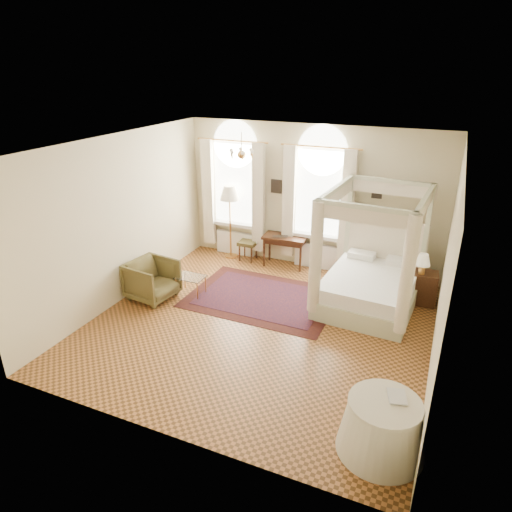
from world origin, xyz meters
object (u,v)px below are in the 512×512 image
at_px(floor_lamp, 230,197).
at_px(coffee_table, 191,278).
at_px(writing_desk, 285,240).
at_px(nightstand, 424,288).
at_px(canopy_bed, 370,282).
at_px(side_table, 382,427).
at_px(armchair, 152,280).
at_px(stool, 248,244).

bearing_deg(floor_lamp, coffee_table, -86.58).
bearing_deg(writing_desk, nightstand, -10.71).
bearing_deg(canopy_bed, side_table, -76.99).
bearing_deg(coffee_table, canopy_bed, 15.25).
height_order(coffee_table, floor_lamp, floor_lamp).
bearing_deg(writing_desk, floor_lamp, -180.00).
bearing_deg(armchair, side_table, -106.35).
bearing_deg(writing_desk, canopy_bed, -28.17).
height_order(armchair, side_table, armchair).
relative_size(coffee_table, side_table, 0.54).
distance_m(nightstand, stool, 4.20).
xyz_separation_m(canopy_bed, writing_desk, (-2.21, 1.18, 0.11)).
relative_size(canopy_bed, floor_lamp, 1.31).
relative_size(nightstand, side_table, 0.61).
xyz_separation_m(stool, coffee_table, (-0.35, -2.14, -0.04)).
xyz_separation_m(nightstand, coffee_table, (-4.51, -1.54, 0.03)).
relative_size(stool, side_table, 0.44).
bearing_deg(armchair, stool, -12.88).
distance_m(writing_desk, side_table, 5.73).
bearing_deg(nightstand, writing_desk, 169.29).
distance_m(stool, armchair, 2.77).
bearing_deg(stool, armchair, -110.71).
xyz_separation_m(writing_desk, floor_lamp, (-1.43, -0.00, 0.90)).
distance_m(floor_lamp, side_table, 6.70).
distance_m(coffee_table, floor_lamp, 2.45).
height_order(nightstand, stool, nightstand).
height_order(nightstand, floor_lamp, floor_lamp).
relative_size(stool, floor_lamp, 0.27).
bearing_deg(floor_lamp, writing_desk, 0.00).
bearing_deg(floor_lamp, side_table, -47.17).
distance_m(nightstand, armchair, 5.51).
bearing_deg(floor_lamp, stool, -0.87).
distance_m(canopy_bed, nightstand, 1.17).
height_order(floor_lamp, side_table, floor_lamp).
height_order(canopy_bed, writing_desk, canopy_bed).
relative_size(armchair, coffee_table, 1.50).
bearing_deg(writing_desk, stool, -179.56).
bearing_deg(nightstand, armchair, -158.81).
xyz_separation_m(canopy_bed, stool, (-3.16, 1.18, -0.13)).
distance_m(nightstand, coffee_table, 4.76).
xyz_separation_m(writing_desk, side_table, (3.06, -4.84, -0.28)).
bearing_deg(nightstand, stool, 171.79).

